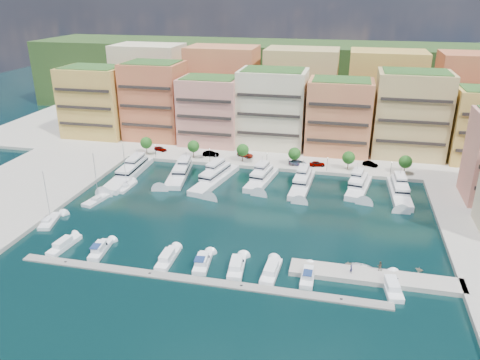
{
  "coord_description": "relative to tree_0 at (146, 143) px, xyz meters",
  "views": [
    {
      "loc": [
        21.92,
        -100.28,
        50.7
      ],
      "look_at": [
        -2.62,
        6.35,
        6.0
      ],
      "focal_mm": 35.0,
      "sensor_mm": 36.0,
      "label": 1
    }
  ],
  "objects": [
    {
      "name": "car_3",
      "position": [
        48.97,
        0.55,
        -2.94
      ],
      "size": [
        5.94,
        3.72,
        1.6
      ],
      "primitive_type": "imported",
      "rotation": [
        0.0,
        0.0,
        1.86
      ],
      "color": "gray",
      "rests_on": "north_quay"
    },
    {
      "name": "yacht_3",
      "position": [
        40.4,
        -12.58,
        -3.53
      ],
      "size": [
        7.24,
        18.13,
        7.3
      ],
      "color": "silver",
      "rests_on": "ground"
    },
    {
      "name": "sailboat_2",
      "position": [
        4.9,
        -25.69,
        -4.42
      ],
      "size": [
        3.08,
        8.22,
        13.2
      ],
      "color": "silver",
      "rests_on": "ground"
    },
    {
      "name": "backblock_4",
      "position": [
        105.0,
        40.5,
        11.26
      ],
      "size": [
        26.0,
        18.0,
        30.0
      ],
      "primitive_type": "cube",
      "color": "#BE6E3F",
      "rests_on": "north_quay"
    },
    {
      "name": "person_1",
      "position": [
        70.77,
        -53.73,
        -2.76
      ],
      "size": [
        1.0,
        0.81,
        1.96
      ],
      "primitive_type": "imported",
      "rotation": [
        0.0,
        0.0,
        3.21
      ],
      "color": "#4B3B2D",
      "rests_on": "finger_pier"
    },
    {
      "name": "tree_3",
      "position": [
        48.0,
        0.0,
        0.0
      ],
      "size": [
        3.8,
        3.8,
        5.65
      ],
      "color": "#473323",
      "rests_on": "north_quay"
    },
    {
      "name": "apartment_0",
      "position": [
        -26.0,
        16.49,
        8.57
      ],
      "size": [
        22.0,
        16.5,
        24.8
      ],
      "color": "gold",
      "rests_on": "north_quay"
    },
    {
      "name": "yacht_6",
      "position": [
        77.65,
        -13.56,
        -3.53
      ],
      "size": [
        5.37,
        19.96,
        7.3
      ],
      "color": "silver",
      "rests_on": "ground"
    },
    {
      "name": "finger_pier",
      "position": [
        70.0,
        -55.5,
        -4.74
      ],
      "size": [
        32.0,
        5.0,
        2.0
      ],
      "primitive_type": "cube",
      "color": "#9E998E",
      "rests_on": "ground"
    },
    {
      "name": "car_4",
      "position": [
        54.91,
        0.89,
        -2.95
      ],
      "size": [
        4.95,
        2.95,
        1.58
      ],
      "primitive_type": "imported",
      "rotation": [
        0.0,
        0.0,
        1.82
      ],
      "color": "gray",
      "rests_on": "north_quay"
    },
    {
      "name": "tree_5",
      "position": [
        80.0,
        0.0,
        0.0
      ],
      "size": [
        3.8,
        3.8,
        5.65
      ],
      "color": "#473323",
      "rests_on": "north_quay"
    },
    {
      "name": "apartment_2",
      "position": [
        17.0,
        16.49,
        7.57
      ],
      "size": [
        20.0,
        15.5,
        22.8
      ],
      "color": "tan",
      "rests_on": "north_quay"
    },
    {
      "name": "apartment_1",
      "position": [
        -4.0,
        18.49,
        9.57
      ],
      "size": [
        20.0,
        16.5,
        26.8
      ],
      "color": "#BE6E3F",
      "rests_on": "north_quay"
    },
    {
      "name": "tree_2",
      "position": [
        32.0,
        0.0,
        0.0
      ],
      "size": [
        3.8,
        3.8,
        5.65
      ],
      "color": "#473323",
      "rests_on": "north_quay"
    },
    {
      "name": "backblock_2",
      "position": [
        45.0,
        40.5,
        11.26
      ],
      "size": [
        26.0,
        18.0,
        30.0
      ],
      "primitive_type": "cube",
      "color": "tan",
      "rests_on": "north_quay"
    },
    {
      "name": "car_1",
      "position": [
        20.96,
        2.37,
        -2.9
      ],
      "size": [
        5.26,
        2.17,
        1.69
      ],
      "primitive_type": "imported",
      "rotation": [
        0.0,
        0.0,
        1.64
      ],
      "color": "gray",
      "rests_on": "north_quay"
    },
    {
      "name": "tender_2",
      "position": [
        67.75,
        -52.34,
        -4.29
      ],
      "size": [
        4.79,
        3.72,
        0.91
      ],
      "primitive_type": "imported",
      "rotation": [
        0.0,
        0.0,
        1.43
      ],
      "color": "white",
      "rests_on": "ground"
    },
    {
      "name": "yacht_2",
      "position": [
        27.46,
        -15.1,
        -3.53
      ],
      "size": [
        9.22,
        23.6,
        7.3
      ],
      "color": "silver",
      "rests_on": "ground"
    },
    {
      "name": "apartment_4",
      "position": [
        60.0,
        16.49,
        8.07
      ],
      "size": [
        20.0,
        15.5,
        23.8
      ],
      "color": "#DB8A52",
      "rests_on": "north_quay"
    },
    {
      "name": "lamppost_3",
      "position": [
        58.0,
        -2.3,
        -0.92
      ],
      "size": [
        0.3,
        0.3,
        4.2
      ],
      "color": "black",
      "rests_on": "north_quay"
    },
    {
      "name": "cruiser_0",
      "position": [
        6.28,
        -58.1,
        -4.2
      ],
      "size": [
        3.37,
        9.14,
        2.55
      ],
      "color": "white",
      "rests_on": "ground"
    },
    {
      "name": "lamppost_1",
      "position": [
        22.0,
        -2.3,
        -0.92
      ],
      "size": [
        0.3,
        0.3,
        4.2
      ],
      "color": "black",
      "rests_on": "north_quay"
    },
    {
      "name": "west_quay",
      "position": [
        -22.0,
        -41.5,
        -4.74
      ],
      "size": [
        34.0,
        76.0,
        2.0
      ],
      "primitive_type": "cube",
      "color": "#9E998E",
      "rests_on": "ground"
    },
    {
      "name": "yacht_1",
      "position": [
        16.25,
        -13.88,
        -3.65
      ],
      "size": [
        7.91,
        20.86,
        7.3
      ],
      "color": "silver",
      "rests_on": "ground"
    },
    {
      "name": "cruiser_6",
      "position": [
        50.62,
        -58.1,
        -4.2
      ],
      "size": [
        3.17,
        8.95,
        2.55
      ],
      "color": "white",
      "rests_on": "ground"
    },
    {
      "name": "yacht_5",
      "position": [
        67.2,
        -12.24,
        -3.53
      ],
      "size": [
        7.5,
        17.43,
        7.3
      ],
      "color": "silver",
      "rests_on": "ground"
    },
    {
      "name": "sailboat_1",
      "position": [
        1.37,
        -34.9,
        -4.43
      ],
      "size": [
        4.51,
        9.82,
        13.2
      ],
      "color": "silver",
      "rests_on": "ground"
    },
    {
      "name": "apartment_3",
      "position": [
        38.0,
        18.49,
        9.07
      ],
      "size": [
        22.0,
        16.5,
        25.8
      ],
      "color": "#F8E7C0",
      "rests_on": "north_quay"
    },
    {
      "name": "tree_4",
      "position": [
        64.0,
        0.0,
        0.0
      ],
      "size": [
        3.8,
        3.8,
        5.65
      ],
      "color": "#473323",
      "rests_on": "north_quay"
    },
    {
      "name": "sailboat_0",
      "position": [
        -3.44,
        -48.76,
        -4.43
      ],
      "size": [
        4.78,
        8.7,
        13.2
      ],
      "color": "silver",
      "rests_on": "ground"
    },
    {
      "name": "car_5",
      "position": [
        70.6,
        4.36,
        -3.0
      ],
      "size": [
        4.77,
        3.11,
        1.48
      ],
      "primitive_type": "imported",
      "rotation": [
        0.0,
        0.0,
        1.2
      ],
      "color": "gray",
      "rests_on": "north_quay"
    },
    {
      "name": "lamppost_4",
      "position": [
        76.0,
        -2.3,
        -0.92
      ],
      "size": [
        0.3,
        0.3,
        4.2
      ],
      "color": "black",
      "rests_on": "north_quay"
    },
    {
      "name": "car_0",
      "position": [
        3.16,
        3.82,
        -3.0
      ],
      "size": [
        4.7,
        3.03,
        1.49
      ],
      "primitive_type": "imported",
      "rotation": [
        0.0,
        0.0,
        1.25
      ],
      "color": "gray",
      "rests_on": "north_quay"
    },
    {
      "name": "cruiser_7",
      "position": [
        57.65,
        -58.1,
        -4.17
      ],
      "size": [
        2.42,
        7.71,
        2.66
      ],
      "color": "white",
      "rests_on": "ground"
    },
    {
      "name": "yacht_0",
      "position": [
        1.93,
        -16.62,
        -3.53
      ],
      "size": [
        5.7,
        26.6,
        7.3
      ],
      "color": "silver",
      "rests_on": "ground"
    },
    {
      "name": "cruiser_1",
      "position": [
        14.67,
        -58.11,
        -4.17
      ],
      "size": [
        3.29,
        8.21,
        2.66
      ],
      "color": "white",
      "rests_on": "ground"
    },
    {
      "name": "backblock_3",
      "position": [
        75.0,
        40.5,
        11.26
      ],
      "size": [
        26.0,
        18.0,
        30.0
      ],
      "primitive_type": "cube",
      "color": "gold",
      "rests_on": "north_quay"
    },
    {
      "name": "cruiser_3",
      "position": [
        29.59,
        -58.1,
        -4.2
      ],
      "size": [
        2.7,
        8.81,
        2.55
      ],
      "color": "white",
      "rests_on": "ground"
    },
    {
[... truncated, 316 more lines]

